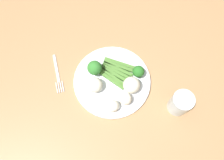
# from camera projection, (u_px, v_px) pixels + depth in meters

# --- Properties ---
(ground_plane) EXTENTS (6.00, 6.00, 0.02)m
(ground_plane) POSITION_uv_depth(u_px,v_px,m) (107.00, 121.00, 1.57)
(ground_plane) COLOR gray
(dining_table) EXTENTS (1.35, 1.07, 0.75)m
(dining_table) POSITION_uv_depth(u_px,v_px,m) (103.00, 91.00, 0.95)
(dining_table) COLOR #9E754C
(dining_table) RESTS_ON ground_plane
(plate) EXTENTS (0.29, 0.29, 0.01)m
(plate) POSITION_uv_depth(u_px,v_px,m) (112.00, 81.00, 0.86)
(plate) COLOR white
(plate) RESTS_ON dining_table
(asparagus_bundle) EXTENTS (0.15, 0.13, 0.01)m
(asparagus_bundle) POSITION_uv_depth(u_px,v_px,m) (116.00, 72.00, 0.86)
(asparagus_bundle) COLOR #47752D
(asparagus_bundle) RESTS_ON plate
(broccoli_back) EXTENTS (0.05, 0.05, 0.07)m
(broccoli_back) POSITION_uv_depth(u_px,v_px,m) (95.00, 68.00, 0.83)
(broccoli_back) COLOR #609E3D
(broccoli_back) RESTS_ON plate
(broccoli_left) EXTENTS (0.04, 0.04, 0.05)m
(broccoli_left) POSITION_uv_depth(u_px,v_px,m) (138.00, 72.00, 0.83)
(broccoli_left) COLOR #568E33
(broccoli_left) RESTS_ON plate
(cauliflower_mid) EXTENTS (0.06, 0.06, 0.06)m
(cauliflower_mid) POSITION_uv_depth(u_px,v_px,m) (95.00, 85.00, 0.81)
(cauliflower_mid) COLOR silver
(cauliflower_mid) RESTS_ON plate
(cauliflower_back_right) EXTENTS (0.06, 0.06, 0.06)m
(cauliflower_back_right) POSITION_uv_depth(u_px,v_px,m) (132.00, 85.00, 0.81)
(cauliflower_back_right) COLOR silver
(cauliflower_back_right) RESTS_ON plate
(cauliflower_near_fork) EXTENTS (0.04, 0.04, 0.04)m
(cauliflower_near_fork) POSITION_uv_depth(u_px,v_px,m) (113.00, 106.00, 0.79)
(cauliflower_near_fork) COLOR white
(cauliflower_near_fork) RESTS_ON plate
(cauliflower_right) EXTENTS (0.05, 0.05, 0.05)m
(cauliflower_right) POSITION_uv_depth(u_px,v_px,m) (125.00, 99.00, 0.80)
(cauliflower_right) COLOR silver
(cauliflower_right) RESTS_ON plate
(fork) EXTENTS (0.06, 0.16, 0.00)m
(fork) POSITION_uv_depth(u_px,v_px,m) (57.00, 74.00, 0.87)
(fork) COLOR silver
(fork) RESTS_ON dining_table
(water_glass) EXTENTS (0.07, 0.07, 0.09)m
(water_glass) POSITION_uv_depth(u_px,v_px,m) (180.00, 103.00, 0.79)
(water_glass) COLOR silver
(water_glass) RESTS_ON dining_table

